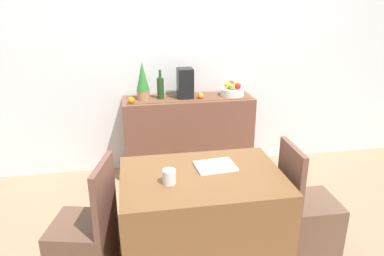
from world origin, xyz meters
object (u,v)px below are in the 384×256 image
(sideboard_console, at_px, (188,136))
(wine_bottle, at_px, (160,88))
(potted_plant, at_px, (143,81))
(dining_table, at_px, (202,221))
(open_book, at_px, (215,166))
(coffee_cup, at_px, (169,177))
(chair_by_corner, at_px, (306,221))
(coffee_maker, at_px, (185,83))
(chair_near_window, at_px, (86,246))
(fruit_bowl, at_px, (232,92))

(sideboard_console, bearing_deg, wine_bottle, 180.00)
(potted_plant, bearing_deg, sideboard_console, 0.00)
(dining_table, bearing_deg, open_book, 40.42)
(coffee_cup, xyz_separation_m, chair_by_corner, (1.06, 0.08, -0.52))
(coffee_maker, distance_m, coffee_cup, 1.63)
(chair_near_window, bearing_deg, coffee_cup, -7.34)
(dining_table, relative_size, chair_near_window, 1.24)
(wine_bottle, bearing_deg, sideboard_console, -0.00)
(coffee_cup, relative_size, chair_by_corner, 0.11)
(coffee_cup, bearing_deg, chair_near_window, 172.66)
(dining_table, bearing_deg, potted_plant, 102.25)
(chair_by_corner, bearing_deg, open_book, 172.11)
(fruit_bowl, distance_m, coffee_maker, 0.53)
(dining_table, relative_size, open_book, 3.99)
(coffee_cup, relative_size, chair_near_window, 0.11)
(wine_bottle, bearing_deg, coffee_maker, -0.00)
(coffee_maker, distance_m, open_book, 1.42)
(dining_table, relative_size, coffee_cup, 11.43)
(sideboard_console, relative_size, coffee_maker, 4.37)
(sideboard_console, distance_m, fruit_bowl, 0.68)
(chair_by_corner, bearing_deg, coffee_cup, -175.69)
(sideboard_console, distance_m, chair_by_corner, 1.64)
(coffee_maker, xyz_separation_m, chair_near_window, (-0.94, -1.49, -0.77))
(coffee_maker, bearing_deg, chair_near_window, -122.18)
(fruit_bowl, distance_m, open_book, 1.49)
(sideboard_console, relative_size, fruit_bowl, 5.40)
(coffee_cup, bearing_deg, open_book, 26.78)
(sideboard_console, height_order, wine_bottle, wine_bottle)
(fruit_bowl, height_order, chair_near_window, fruit_bowl)
(wine_bottle, xyz_separation_m, coffee_maker, (0.26, -0.00, 0.04))
(sideboard_console, bearing_deg, coffee_maker, 180.00)
(fruit_bowl, height_order, coffee_maker, coffee_maker)
(sideboard_console, xyz_separation_m, coffee_maker, (-0.03, 0.00, 0.60))
(dining_table, xyz_separation_m, coffee_cup, (-0.24, -0.08, 0.42))
(dining_table, distance_m, chair_near_window, 0.83)
(potted_plant, distance_m, chair_near_window, 1.77)
(open_book, bearing_deg, wine_bottle, 95.50)
(sideboard_console, relative_size, open_book, 4.95)
(chair_by_corner, bearing_deg, dining_table, -179.97)
(coffee_maker, distance_m, chair_near_window, 1.93)
(fruit_bowl, xyz_separation_m, coffee_maker, (-0.52, 0.00, 0.11))
(dining_table, xyz_separation_m, open_book, (0.12, 0.10, 0.38))
(wine_bottle, height_order, chair_near_window, wine_bottle)
(fruit_bowl, xyz_separation_m, wine_bottle, (-0.78, 0.00, 0.08))
(sideboard_console, relative_size, potted_plant, 3.51)
(sideboard_console, xyz_separation_m, dining_table, (-0.15, -1.49, -0.07))
(fruit_bowl, bearing_deg, wine_bottle, 180.00)
(wine_bottle, relative_size, open_book, 1.11)
(open_book, height_order, chair_by_corner, chair_by_corner)
(potted_plant, relative_size, coffee_cup, 4.04)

